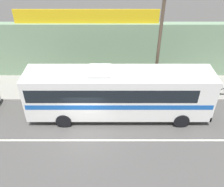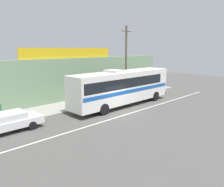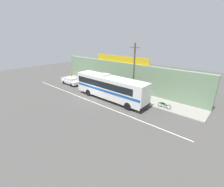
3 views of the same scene
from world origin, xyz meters
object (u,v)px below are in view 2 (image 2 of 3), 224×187
pedestrian_far_right (0,110)px  pedestrian_by_curb (78,96)px  parked_car (9,121)px  utility_pole (126,61)px  intercity_bus (122,86)px  motorcycle_orange (149,88)px  motorcycle_red (133,91)px

pedestrian_far_right → pedestrian_by_curb: bearing=-1.6°
parked_car → utility_pole: size_ratio=0.55×
intercity_bus → pedestrian_far_right: size_ratio=7.61×
pedestrian_far_right → motorcycle_orange: bearing=-2.0°
utility_pole → motorcycle_red: 4.27m
parked_car → motorcycle_orange: (18.95, 1.70, -0.17)m
pedestrian_by_curb → utility_pole: bearing=-6.2°
motorcycle_red → pedestrian_far_right: size_ratio=1.14×
intercity_bus → motorcycle_orange: intercity_bus is taller
parked_car → motorcycle_red: size_ratio=2.41×
motorcycle_orange → pedestrian_by_curb: bearing=177.7°
parked_car → motorcycle_red: parked_car is taller
parked_car → pedestrian_far_right: 2.40m
utility_pole → parked_car: bearing=-174.1°
parked_car → pedestrian_by_curb: 7.84m
parked_car → pedestrian_far_right: bearing=85.9°
pedestrian_far_right → pedestrian_by_curb: 7.36m
intercity_bus → pedestrian_far_right: (-10.99, 3.01, -0.98)m
utility_pole → pedestrian_far_right: utility_pole is taller
motorcycle_red → pedestrian_far_right: pedestrian_far_right is taller
motorcycle_red → pedestrian_by_curb: pedestrian_by_curb is taller
utility_pole → motorcycle_red: size_ratio=4.41×
motorcycle_red → pedestrian_by_curb: size_ratio=1.08×
utility_pole → pedestrian_far_right: bearing=176.3°
intercity_bus → motorcycle_red: bearing=28.0°
motorcycle_orange → pedestrian_far_right: 18.80m
intercity_bus → parked_car: 11.26m
motorcycle_orange → pedestrian_far_right: bearing=178.0°
intercity_bus → pedestrian_by_curb: (-3.63, 2.80, -0.92)m
parked_car → motorcycle_red: (15.88, 1.87, -0.17)m
parked_car → motorcycle_orange: 19.03m
motorcycle_orange → motorcycle_red: (-3.07, 0.17, 0.00)m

